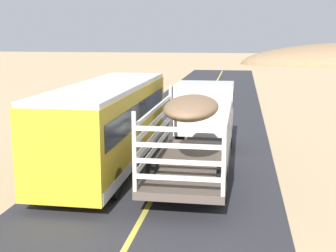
{
  "coord_description": "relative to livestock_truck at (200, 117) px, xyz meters",
  "views": [
    {
      "loc": [
        2.61,
        -5.25,
        5.04
      ],
      "look_at": [
        0.0,
        11.07,
        1.71
      ],
      "focal_mm": 49.06,
      "sensor_mm": 36.0,
      "label": 1
    }
  ],
  "objects": [
    {
      "name": "livestock_truck",
      "position": [
        0.0,
        0.0,
        0.0
      ],
      "size": [
        2.53,
        9.7,
        3.02
      ],
      "color": "silver",
      "rests_on": "road_surface"
    },
    {
      "name": "bus",
      "position": [
        -3.31,
        -1.62,
        -0.04
      ],
      "size": [
        2.54,
        10.0,
        3.21
      ],
      "color": "gold",
      "rests_on": "road_surface"
    }
  ]
}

